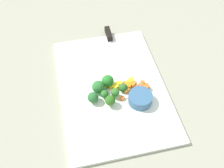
{
  "coord_description": "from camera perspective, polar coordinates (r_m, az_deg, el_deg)",
  "views": [
    {
      "loc": [
        -0.51,
        0.11,
        0.68
      ],
      "look_at": [
        0.0,
        0.0,
        0.02
      ],
      "focal_mm": 42.1,
      "sensor_mm": 36.0,
      "label": 1
    }
  ],
  "objects": [
    {
      "name": "carrot_dice_1",
      "position": [
        0.84,
        2.73,
        -0.01
      ],
      "size": [
        0.01,
        0.01,
        0.01
      ],
      "primitive_type": "cube",
      "rotation": [
        0.0,
        0.0,
        0.69
      ],
      "color": "orange",
      "rests_on": "cutting_board"
    },
    {
      "name": "carrot_dice_7",
      "position": [
        0.83,
        2.48,
        -1.03
      ],
      "size": [
        0.02,
        0.02,
        0.01
      ],
      "primitive_type": "cube",
      "rotation": [
        0.0,
        0.0,
        0.7
      ],
      "color": "orange",
      "rests_on": "cutting_board"
    },
    {
      "name": "carrot_dice_0",
      "position": [
        0.84,
        7.4,
        -0.71
      ],
      "size": [
        0.02,
        0.02,
        0.02
      ],
      "primitive_type": "cube",
      "rotation": [
        0.0,
        0.0,
        1.72
      ],
      "color": "orange",
      "rests_on": "cutting_board"
    },
    {
      "name": "broccoli_floret_3",
      "position": [
        0.83,
        -0.94,
        0.65
      ],
      "size": [
        0.04,
        0.04,
        0.04
      ],
      "color": "#96BC55",
      "rests_on": "cutting_board"
    },
    {
      "name": "carrot_dice_2",
      "position": [
        0.81,
        2.21,
        -3.13
      ],
      "size": [
        0.02,
        0.02,
        0.01
      ],
      "primitive_type": "cube",
      "rotation": [
        0.0,
        0.0,
        2.45
      ],
      "color": "orange",
      "rests_on": "cutting_board"
    },
    {
      "name": "pepper_dice_0",
      "position": [
        0.84,
        1.51,
        -0.18
      ],
      "size": [
        0.02,
        0.02,
        0.01
      ],
      "primitive_type": "cube",
      "rotation": [
        0.0,
        0.0,
        2.98
      ],
      "color": "yellow",
      "rests_on": "cutting_board"
    },
    {
      "name": "pepper_dice_2",
      "position": [
        0.84,
        3.68,
        0.01
      ],
      "size": [
        0.03,
        0.03,
        0.02
      ],
      "primitive_type": "cube",
      "rotation": [
        0.0,
        0.0,
        1.0
      ],
      "color": "yellow",
      "rests_on": "cutting_board"
    },
    {
      "name": "broccoli_floret_1",
      "position": [
        0.82,
        2.41,
        -0.8
      ],
      "size": [
        0.03,
        0.03,
        0.03
      ],
      "color": "#8AB35C",
      "rests_on": "cutting_board"
    },
    {
      "name": "pepper_dice_3",
      "position": [
        0.83,
        -0.23,
        -0.55
      ],
      "size": [
        0.02,
        0.02,
        0.01
      ],
      "primitive_type": "cube",
      "rotation": [
        0.0,
        0.0,
        1.23
      ],
      "color": "yellow",
      "rests_on": "cutting_board"
    },
    {
      "name": "broccoli_floret_0",
      "position": [
        0.82,
        -2.98,
        -0.65
      ],
      "size": [
        0.04,
        0.04,
        0.04
      ],
      "color": "#96AF64",
      "rests_on": "cutting_board"
    },
    {
      "name": "broccoli_floret_2",
      "position": [
        0.8,
        0.86,
        -1.87
      ],
      "size": [
        0.03,
        0.03,
        0.04
      ],
      "color": "#8EB255",
      "rests_on": "cutting_board"
    },
    {
      "name": "carrot_dice_8",
      "position": [
        0.82,
        3.08,
        -1.4
      ],
      "size": [
        0.02,
        0.02,
        0.02
      ],
      "primitive_type": "cube",
      "rotation": [
        0.0,
        0.0,
        0.45
      ],
      "color": "orange",
      "rests_on": "cutting_board"
    },
    {
      "name": "carrot_dice_4",
      "position": [
        0.84,
        6.37,
        -0.35
      ],
      "size": [
        0.01,
        0.01,
        0.01
      ],
      "primitive_type": "cube",
      "rotation": [
        0.0,
        0.0,
        1.61
      ],
      "color": "orange",
      "rests_on": "cutting_board"
    },
    {
      "name": "pepper_dice_1",
      "position": [
        0.84,
        -1.63,
        -0.07
      ],
      "size": [
        0.02,
        0.02,
        0.02
      ],
      "primitive_type": "cube",
      "rotation": [
        0.0,
        0.0,
        0.25
      ],
      "color": "yellow",
      "rests_on": "cutting_board"
    },
    {
      "name": "broccoli_floret_5",
      "position": [
        0.78,
        -0.39,
        -3.6
      ],
      "size": [
        0.03,
        0.03,
        0.04
      ],
      "color": "#96AC62",
      "rests_on": "cutting_board"
    },
    {
      "name": "pepper_dice_4",
      "position": [
        0.85,
        4.23,
        0.67
      ],
      "size": [
        0.02,
        0.02,
        0.02
      ],
      "primitive_type": "cube",
      "rotation": [
        0.0,
        0.0,
        1.62
      ],
      "color": "yellow",
      "rests_on": "cutting_board"
    },
    {
      "name": "cutting_board",
      "position": [
        0.85,
        0.0,
        -0.67
      ],
      "size": [
        0.48,
        0.33,
        0.01
      ],
      "primitive_type": "cube",
      "color": "white",
      "rests_on": "ground_plane"
    },
    {
      "name": "broccoli_floret_6",
      "position": [
        0.79,
        -4.14,
        -2.94
      ],
      "size": [
        0.03,
        0.03,
        0.04
      ],
      "color": "#95B855",
      "rests_on": "cutting_board"
    },
    {
      "name": "broccoli_floret_4",
      "position": [
        0.8,
        -1.65,
        -2.22
      ],
      "size": [
        0.02,
        0.02,
        0.03
      ],
      "color": "#93B967",
      "rests_on": "cutting_board"
    },
    {
      "name": "carrot_dice_5",
      "position": [
        0.84,
        4.51,
        -0.07
      ],
      "size": [
        0.02,
        0.02,
        0.02
      ],
      "primitive_type": "cube",
      "rotation": [
        0.0,
        0.0,
        2.29
      ],
      "color": "orange",
      "rests_on": "cutting_board"
    },
    {
      "name": "carrot_dice_3",
      "position": [
        0.85,
        6.65,
        0.32
      ],
      "size": [
        0.01,
        0.02,
        0.01
      ],
      "primitive_type": "cube",
      "rotation": [
        0.0,
        0.0,
        1.27
      ],
      "color": "orange",
      "rests_on": "cutting_board"
    },
    {
      "name": "pepper_dice_5",
      "position": [
        0.83,
        0.77,
        -0.59
      ],
      "size": [
        0.02,
        0.02,
        0.01
      ],
      "primitive_type": "cube",
      "rotation": [
        0.0,
        0.0,
        0.48
      ],
      "color": "yellow",
      "rests_on": "cutting_board"
    },
    {
      "name": "carrot_dice_6",
      "position": [
        0.84,
        3.59,
        -0.4
      ],
      "size": [
        0.02,
        0.02,
        0.02
      ],
      "primitive_type": "cube",
      "rotation": [
        0.0,
        0.0,
        0.89
      ],
      "color": "orange",
      "rests_on": "cutting_board"
    },
    {
      "name": "chef_knife",
      "position": [
        0.95,
        0.12,
        8.01
      ],
      "size": [
        0.33,
        0.02,
        0.02
      ],
      "rotation": [
        0.0,
        0.0,
        3.14
      ],
      "color": "silver",
      "rests_on": "cutting_board"
    },
    {
      "name": "ground_plane",
      "position": [
        0.85,
        0.0,
        -0.92
      ],
      "size": [
        4.0,
        4.0,
        0.0
      ],
      "primitive_type": "plane",
      "color": "gray"
    },
    {
      "name": "prep_bowl",
      "position": [
        0.8,
        6.17,
        -3.13
      ],
      "size": [
        0.07,
        0.07,
        0.03
      ],
      "primitive_type": "cylinder",
      "color": "#376088",
      "rests_on": "cutting_board"
    }
  ]
}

